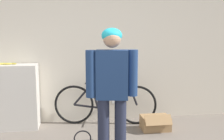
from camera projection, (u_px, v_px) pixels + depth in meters
wall_back at (82, 47)px, 4.48m from camera, size 8.00×0.07×2.60m
side_shelf at (9, 97)px, 4.19m from camera, size 0.91×0.36×1.04m
person at (112, 85)px, 3.08m from camera, size 0.61×0.25×1.60m
bicycle at (105, 103)px, 4.42m from camera, size 1.71×0.46×0.74m
banana at (7, 64)px, 4.13m from camera, size 0.29×0.08×0.03m
cardboard_box at (155, 123)px, 4.20m from camera, size 0.44×0.37×0.28m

